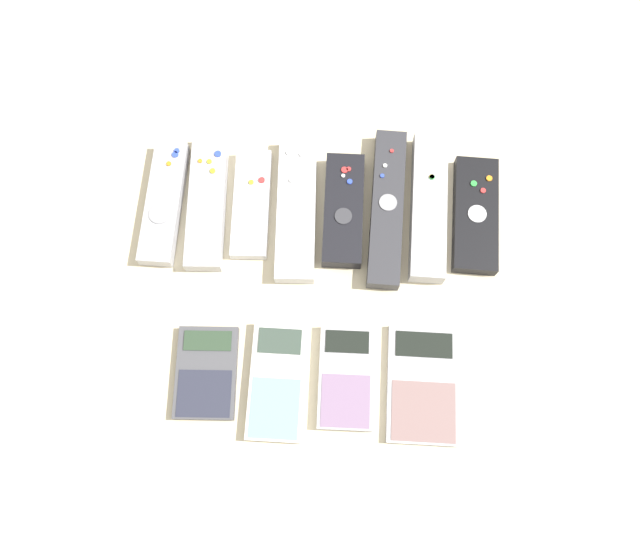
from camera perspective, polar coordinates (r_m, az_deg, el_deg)
The scene contains 13 objects.
ground_plane at distance 0.81m, azimuth -0.07°, elevation -2.88°, with size 3.00×3.00×0.00m, color beige.
remote_0 at distance 0.87m, azimuth -14.06°, elevation 6.36°, with size 0.05×0.17×0.02m.
remote_1 at distance 0.85m, azimuth -10.28°, elevation 6.59°, with size 0.05×0.19×0.02m.
remote_2 at distance 0.85m, azimuth -6.29°, elevation 6.45°, with size 0.05×0.15×0.02m.
remote_3 at distance 0.84m, azimuth -2.17°, elevation 6.02°, with size 0.05×0.20×0.02m.
remote_4 at distance 0.84m, azimuth 2.15°, elevation 5.91°, with size 0.05×0.16×0.03m.
remote_5 at distance 0.84m, azimuth 6.14°, elevation 6.06°, with size 0.05×0.22×0.03m.
remote_6 at distance 0.85m, azimuth 9.88°, elevation 6.15°, with size 0.06×0.21×0.03m.
remote_7 at distance 0.86m, azimuth 14.02°, elevation 5.32°, with size 0.07×0.16×0.02m.
calculator_0 at distance 0.80m, azimuth -10.34°, elevation -8.81°, with size 0.08×0.11×0.01m.
calculator_1 at distance 0.78m, azimuth -3.93°, elevation -9.72°, with size 0.07×0.15×0.02m.
calculator_2 at distance 0.78m, azimuth 2.39°, elevation -9.38°, with size 0.07×0.13×0.02m.
calculator_3 at distance 0.79m, azimuth 9.41°, elevation -9.89°, with size 0.09×0.15×0.01m.
Camera 1 is at (0.01, -0.20, 0.78)m, focal length 35.00 mm.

